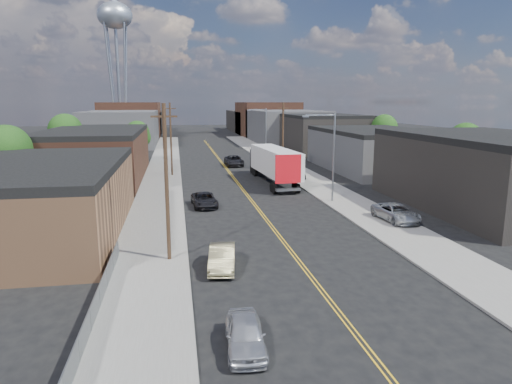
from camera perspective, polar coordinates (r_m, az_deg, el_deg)
name	(u,v)px	position (r m, az deg, el deg)	size (l,w,h in m)	color
ground	(221,161)	(79.47, -4.44, 3.87)	(260.00, 260.00, 0.00)	black
centerline	(231,174)	(64.70, -3.14, 2.22)	(0.32, 120.00, 0.01)	gold
sidewalk_left	(163,176)	(64.28, -11.59, 2.01)	(5.00, 140.00, 0.15)	slate
sidewalk_right	(296,172)	(66.47, 5.02, 2.50)	(5.00, 140.00, 0.15)	slate
warehouse_tan	(39,199)	(38.63, -25.46, -0.75)	(12.00, 22.00, 5.60)	#8E6141
warehouse_brown	(96,154)	(63.70, -19.41, 4.45)	(12.00, 26.00, 6.60)	#502D20
industrial_right_a	(491,172)	(48.93, 27.31, 2.28)	(14.00, 22.00, 7.10)	black
industrial_right_b	(375,149)	(71.26, 14.65, 5.17)	(14.00, 24.00, 6.10)	#363638
industrial_right_c	(321,133)	(95.38, 8.18, 7.30)	(14.00, 22.00, 7.60)	black
skyline_left_a	(123,128)	(114.31, -16.35, 7.69)	(16.00, 30.00, 8.00)	#363638
skyline_right_a	(286,126)	(116.92, 3.72, 8.18)	(16.00, 30.00, 8.00)	#363638
skyline_left_b	(132,120)	(139.12, -15.26, 8.70)	(16.00, 26.00, 10.00)	#502D20
skyline_right_b	(266,119)	(141.27, 1.31, 9.12)	(16.00, 26.00, 10.00)	#502D20
skyline_left_c	(137,122)	(159.09, -14.60, 8.46)	(16.00, 40.00, 7.00)	black
skyline_right_c	(255,121)	(160.98, -0.09, 8.84)	(16.00, 40.00, 7.00)	black
water_tower	(115,21)	(130.91, -17.21, 19.75)	(9.00, 9.00, 36.90)	gray
streetlight_near	(330,150)	(46.27, 9.23, 5.17)	(3.39, 0.25, 9.00)	gray
streetlight_far	(264,130)	(80.06, 0.97, 7.79)	(3.39, 0.25, 9.00)	gray
utility_pole_left_near	(167,183)	(28.90, -11.12, 1.17)	(1.60, 0.26, 10.00)	black
utility_pole_left_far	(171,139)	(63.66, -10.59, 6.56)	(1.60, 0.26, 10.00)	black
utility_pole_right	(283,136)	(68.49, 3.39, 7.04)	(1.60, 0.26, 10.00)	black
chainlink_fence	(99,297)	(24.22, -18.98, -12.30)	(0.05, 16.00, 1.22)	slate
tree_left_near	(8,152)	(51.40, -28.60, 4.37)	(4.85, 4.76, 7.91)	black
tree_left_mid	(66,133)	(75.42, -22.66, 6.84)	(5.10, 5.04, 8.37)	black
tree_left_far	(138,135)	(80.91, -14.58, 6.93)	(4.35, 4.20, 6.97)	black
tree_right_near	(465,142)	(66.39, 24.71, 5.68)	(4.60, 4.48, 7.44)	black
tree_right_far	(384,129)	(87.15, 15.76, 7.55)	(4.85, 4.76, 7.91)	black
semi_truck	(272,162)	(57.93, 2.03, 3.73)	(3.86, 17.25, 4.48)	silver
car_left_a	(245,334)	(19.65, -1.38, -17.36)	(1.59, 3.94, 1.34)	#BABCC0
car_left_b	(222,258)	(28.18, -4.27, -8.19)	(1.54, 4.41, 1.45)	#8A825A
car_left_c	(204,200)	(44.76, -6.48, -0.99)	(2.25, 4.89, 1.36)	black
car_right_lot_a	(396,213)	(40.41, 17.12, -2.48)	(2.37, 5.14, 1.43)	#AFB3B4
car_right_lot_c	(298,173)	(60.58, 5.23, 2.40)	(1.68, 4.18, 1.42)	black
car_ahead_truck	(234,161)	(73.28, -2.77, 3.92)	(2.73, 5.91, 1.64)	black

